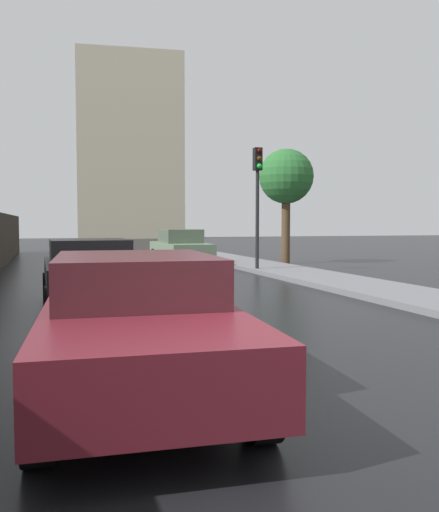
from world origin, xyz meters
The scene contains 7 objects.
ground centered at (0.00, 0.00, 0.00)m, with size 120.00×120.00×0.00m, color black.
car_black_near_kerb centered at (-1.71, 7.33, 0.70)m, with size 1.83×3.84×1.35m.
car_green_mid_road centered at (2.45, 17.26, 0.73)m, with size 1.78×4.26×1.44m.
car_maroon_behind_camera centered at (-1.64, 1.87, 0.71)m, with size 2.04×4.26×1.35m.
traffic_light centered at (4.24, 13.52, 2.97)m, with size 0.26×0.39×4.06m.
street_tree_near centered at (6.78, 16.80, 3.52)m, with size 2.23×2.23×4.71m.
distant_tower centered at (6.57, 59.77, 10.30)m, with size 12.48×10.06×20.59m.
Camera 1 is at (-2.43, -3.32, 1.66)m, focal length 37.51 mm.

